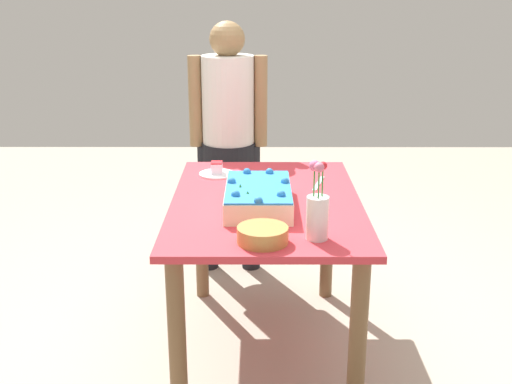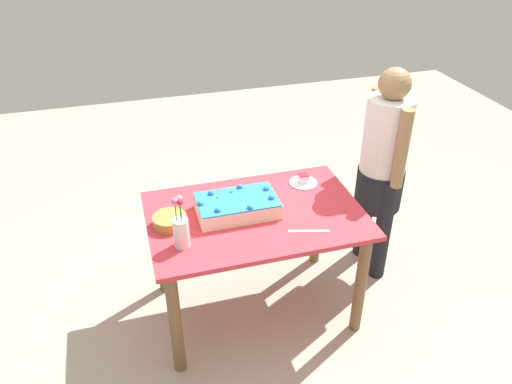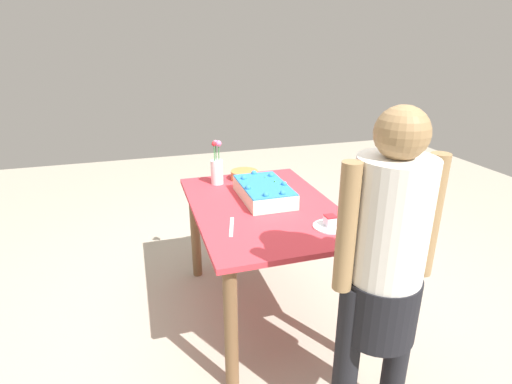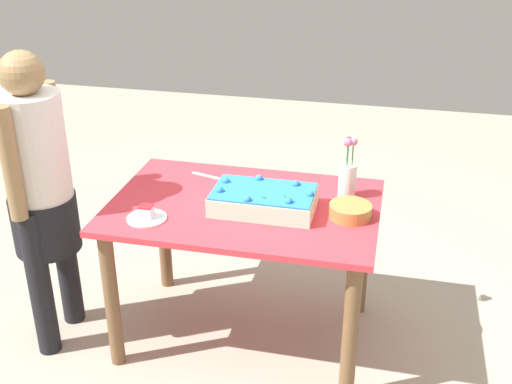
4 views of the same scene
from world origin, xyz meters
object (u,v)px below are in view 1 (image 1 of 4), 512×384
object	(u,v)px
fruit_bowl	(263,235)
sheet_cake	(258,196)
cake_knife	(319,183)
serving_plate_with_slice	(217,171)
person_standing	(228,133)
flower_vase	(317,212)

from	to	relation	value
fruit_bowl	sheet_cake	bearing A→B (deg)	-177.72
sheet_cake	cake_knife	distance (m)	0.45
serving_plate_with_slice	sheet_cake	bearing A→B (deg)	22.99
cake_knife	person_standing	distance (m)	0.84
sheet_cake	fruit_bowl	world-z (taller)	sheet_cake
serving_plate_with_slice	flower_vase	bearing A→B (deg)	26.75
cake_knife	flower_vase	size ratio (longest dim) A/B	0.76
sheet_cake	flower_vase	distance (m)	0.43
fruit_bowl	person_standing	bearing A→B (deg)	-172.50
serving_plate_with_slice	person_standing	xyz separation A→B (m)	(-0.54, 0.04, 0.07)
sheet_cake	flower_vase	bearing A→B (deg)	31.51
sheet_cake	serving_plate_with_slice	bearing A→B (deg)	-157.01
cake_knife	sheet_cake	bearing A→B (deg)	154.58
serving_plate_with_slice	person_standing	size ratio (longest dim) A/B	0.12
serving_plate_with_slice	flower_vase	world-z (taller)	flower_vase
sheet_cake	fruit_bowl	distance (m)	0.40
sheet_cake	person_standing	world-z (taller)	person_standing
cake_knife	serving_plate_with_slice	bearing A→B (deg)	88.23
sheet_cake	serving_plate_with_slice	world-z (taller)	sheet_cake
flower_vase	serving_plate_with_slice	bearing A→B (deg)	-153.25
cake_knife	flower_vase	xyz separation A→B (m)	(0.70, -0.07, 0.11)
serving_plate_with_slice	person_standing	bearing A→B (deg)	176.11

